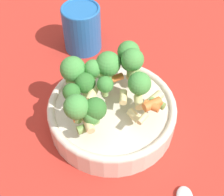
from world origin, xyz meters
name	(u,v)px	position (x,y,z in m)	size (l,w,h in m)	color
ground_plane	(112,122)	(0.00, 0.00, 0.00)	(3.00, 3.00, 0.00)	#B72D23
bowl	(112,112)	(0.00, 0.00, 0.03)	(0.23, 0.23, 0.05)	beige
pasta_salad	(105,79)	(0.01, 0.02, 0.10)	(0.19, 0.19, 0.09)	#8CB766
cup	(82,28)	(0.19, 0.13, 0.05)	(0.08, 0.08, 0.10)	#2366B2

